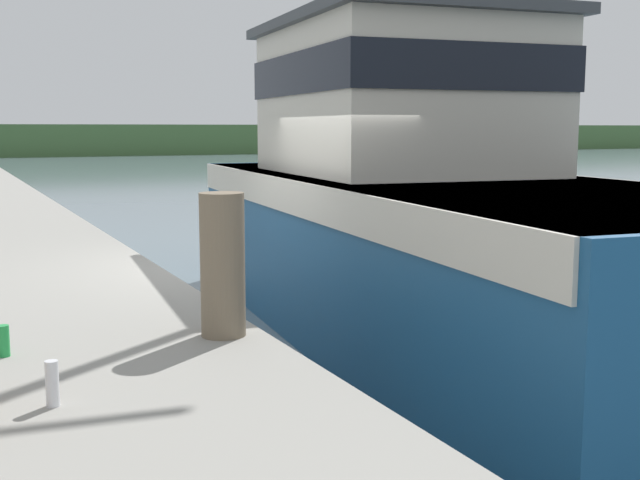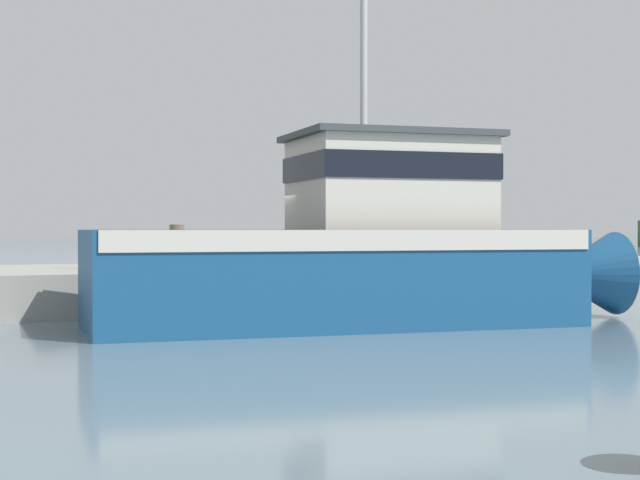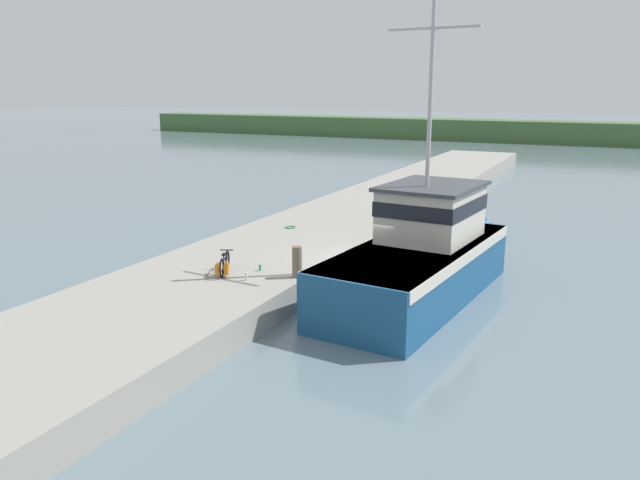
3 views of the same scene
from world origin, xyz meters
name	(u,v)px [view 2 (image 2 of 3)]	position (x,y,z in m)	size (l,w,h in m)	color
ground_plane	(325,316)	(0.00, 0.00, 0.00)	(320.00, 320.00, 0.00)	slate
dock_pier	(259,284)	(-4.08, 0.00, 0.46)	(6.00, 80.00, 0.93)	gray
fishing_boat_main	(360,249)	(1.95, -0.12, 1.45)	(4.24, 11.02, 10.22)	navy
bicycle_touring	(119,255)	(-3.65, -3.57, 1.23)	(0.82, 1.50, 0.67)	black
mooring_post	(177,248)	(-1.38, -2.81, 1.43)	(0.31, 0.31, 1.01)	#756651
hose_coil	(366,262)	(-4.96, 3.39, 0.95)	(0.45, 0.45, 0.04)	#197A2D
water_bottle_by_bike	(165,265)	(-2.82, -2.71, 1.03)	(0.08, 0.08, 0.20)	green
water_bottle_on_curb	(117,265)	(-2.65, -3.81, 1.05)	(0.07, 0.07, 0.25)	silver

